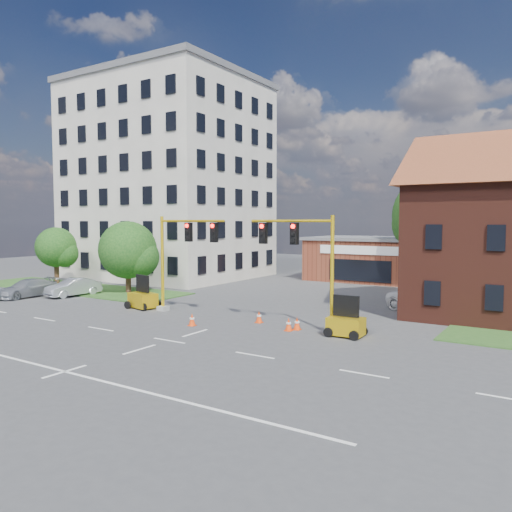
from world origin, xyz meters
name	(u,v)px	position (x,y,z in m)	size (l,w,h in m)	color
ground	(169,341)	(0.00, 0.00, 0.00)	(120.00, 120.00, 0.00)	#424244
grass_verge_nw	(76,288)	(-20.00, 10.00, 0.04)	(22.00, 6.00, 0.08)	#264F1D
lane_markings	(123,354)	(0.00, -3.00, 0.01)	(60.00, 36.00, 0.01)	white
office_block	(167,179)	(-20.00, 21.90, 10.31)	(18.40, 15.40, 20.60)	beige
brick_shop	(374,259)	(0.00, 29.98, 2.16)	(12.40, 8.40, 4.30)	maroon
tree_large	(441,219)	(6.88, 27.08, 6.10)	(7.81, 7.44, 10.09)	#392115
tree_nw_front	(131,252)	(-13.76, 10.58, 3.38)	(4.94, 4.70, 5.89)	#392115
tree_nw_rear	(58,249)	(-23.81, 11.08, 3.30)	(3.90, 3.71, 5.32)	#392115
signal_mast_west	(181,252)	(-4.36, 6.00, 3.92)	(5.30, 0.60, 6.20)	gray
signal_mast_east	(304,257)	(4.36, 6.00, 3.92)	(5.30, 0.60, 6.20)	gray
trailer_west	(143,299)	(-7.71, 5.88, 0.68)	(2.15, 1.69, 2.16)	yellow
trailer_east	(346,324)	(7.00, 5.53, 0.63)	(1.80, 1.23, 2.02)	yellow
cone_a	(192,320)	(-1.32, 3.33, 0.34)	(0.40, 0.40, 0.70)	#FF420D
cone_b	(259,317)	(1.43, 6.06, 0.34)	(0.40, 0.40, 0.70)	#FF420D
cone_c	(289,325)	(3.91, 5.10, 0.34)	(0.40, 0.40, 0.70)	#FF420D
cone_d	(297,324)	(4.16, 5.58, 0.34)	(0.40, 0.40, 0.70)	#FF420D
pickup_white	(433,300)	(9.20, 14.66, 0.81)	(2.68, 5.80, 1.61)	white
sedan_silver_front	(73,287)	(-16.32, 6.93, 0.70)	(1.49, 4.28, 1.41)	#AEB1B6
sedan_silver_rear	(27,288)	(-19.00, 4.74, 0.69)	(1.93, 4.74, 1.38)	#AEB1B6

